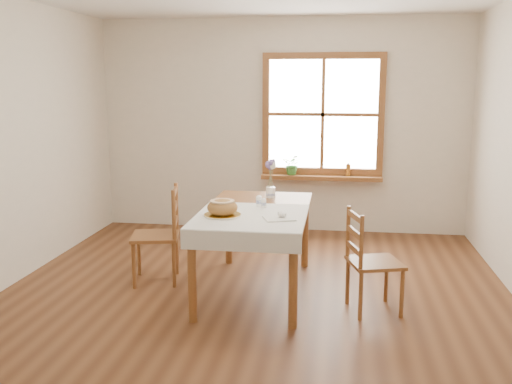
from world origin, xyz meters
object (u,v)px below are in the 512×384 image
dining_table (256,218)px  chair_right (375,261)px  bread_plate (222,215)px  flower_vase (271,193)px  chair_left (155,235)px

dining_table → chair_right: bearing=-17.3°
dining_table → chair_right: size_ratio=1.89×
dining_table → chair_right: chair_right is taller
chair_right → bread_plate: size_ratio=2.89×
bread_plate → dining_table: bearing=56.9°
chair_right → flower_vase: size_ratio=8.69×
chair_right → flower_vase: flower_vase is taller
chair_left → chair_right: chair_left is taller
bread_plate → flower_vase: 0.88m
flower_vase → bread_plate: bearing=-109.9°
dining_table → bread_plate: size_ratio=5.46×
dining_table → chair_left: size_ratio=1.78×
dining_table → chair_left: bearing=173.5°
bread_plate → chair_right: bearing=1.5°
chair_left → bread_plate: chair_left is taller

